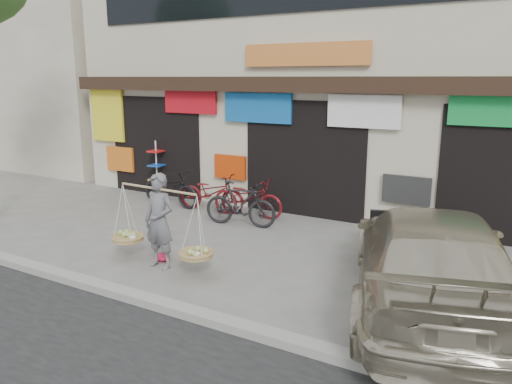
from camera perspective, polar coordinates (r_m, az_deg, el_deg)
The scene contains 12 objects.
ground at distance 9.05m, azimuth -4.09°, elevation -7.81°, with size 70.00×70.00×0.00m, color gray.
kerb at distance 7.59m, azimuth -12.78°, elevation -11.85°, with size 70.00×0.25×0.12m, color gray.
shophouse_block at distance 14.23m, azimuth 10.76°, elevation 13.72°, with size 14.00×6.32×7.00m.
neighbor_west at distance 23.02m, azimuth -22.97°, elevation 11.44°, with size 12.00×7.00×6.00m, color #C0B69F.
street_vendor at distance 8.65m, azimuth -10.99°, elevation -3.70°, with size 2.13×0.62×1.65m.
bike_0 at distance 12.86m, azimuth -9.75°, elevation 0.51°, with size 0.63×1.80×0.94m, color black.
bike_1 at distance 10.93m, azimuth -1.82°, elevation -1.38°, with size 0.47×1.65×0.99m, color black.
bike_2 at distance 11.67m, azimuth -0.95°, elevation -0.63°, with size 0.61×1.75×0.92m, color maroon.
bike_3 at distance 12.23m, azimuth -5.12°, elevation -0.06°, with size 0.61×1.75×0.92m, color maroon.
suv at distance 7.41m, azimuth 19.29°, elevation -7.29°, with size 3.41×5.42×1.46m.
display_rack at distance 13.90m, azimuth -11.26°, elevation 2.01°, with size 0.43×0.43×1.55m.
red_bag at distance 9.14m, azimuth -10.68°, elevation -7.32°, with size 0.31×0.25×0.14m, color #E21540.
Camera 1 is at (4.79, -6.98, 3.20)m, focal length 35.00 mm.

